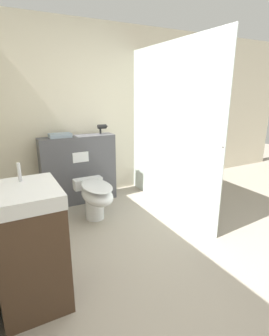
# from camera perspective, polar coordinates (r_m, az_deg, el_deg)

# --- Properties ---
(ground_plane) EXTENTS (12.00, 12.00, 0.00)m
(ground_plane) POSITION_cam_1_polar(r_m,az_deg,el_deg) (2.47, 14.17, -23.27)
(ground_plane) COLOR #9E9384
(wall_back) EXTENTS (8.00, 0.06, 2.50)m
(wall_back) POSITION_cam_1_polar(r_m,az_deg,el_deg) (4.02, -8.58, 11.83)
(wall_back) COLOR beige
(wall_back) RESTS_ON ground_plane
(partition_panel) EXTENTS (1.04, 0.26, 0.96)m
(partition_panel) POSITION_cam_1_polar(r_m,az_deg,el_deg) (3.81, -12.02, -0.37)
(partition_panel) COLOR #4C4C51
(partition_panel) RESTS_ON ground_plane
(shower_glass) EXTENTS (0.04, 1.93, 2.14)m
(shower_glass) POSITION_cam_1_polar(r_m,az_deg,el_deg) (3.46, 7.56, 8.17)
(shower_glass) COLOR silver
(shower_glass) RESTS_ON ground_plane
(toilet) EXTENTS (0.37, 0.70, 0.48)m
(toilet) POSITION_cam_1_polar(r_m,az_deg,el_deg) (3.27, -8.49, -6.03)
(toilet) COLOR white
(toilet) RESTS_ON ground_plane
(sink_vanity) EXTENTS (0.47, 0.56, 1.06)m
(sink_vanity) POSITION_cam_1_polar(r_m,az_deg,el_deg) (2.14, -21.75, -15.58)
(sink_vanity) COLOR #473323
(sink_vanity) RESTS_ON ground_plane
(hair_drier) EXTENTS (0.15, 0.06, 0.14)m
(hair_drier) POSITION_cam_1_polar(r_m,az_deg,el_deg) (3.83, -7.01, 8.85)
(hair_drier) COLOR black
(hair_drier) RESTS_ON partition_panel
(folded_towel) EXTENTS (0.29, 0.19, 0.05)m
(folded_towel) POSITION_cam_1_polar(r_m,az_deg,el_deg) (3.66, -15.90, 6.85)
(folded_towel) COLOR #8C9EAD
(folded_towel) RESTS_ON partition_panel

